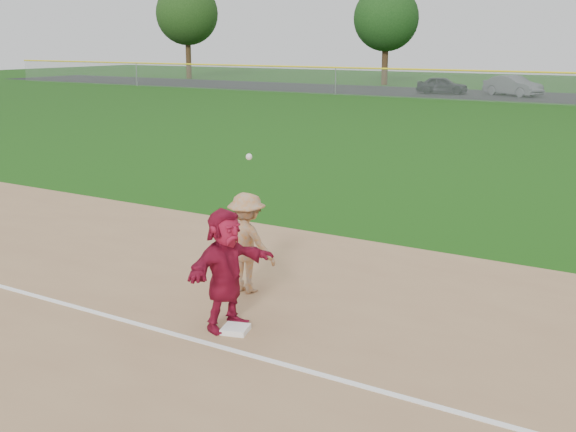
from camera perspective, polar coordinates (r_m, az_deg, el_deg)
The scene contains 9 objects.
ground at distance 10.63m, azimuth -4.35°, elevation -8.47°, with size 160.00×160.00×0.00m, color #17490E.
foul_line at distance 10.04m, azimuth -7.09°, elevation -9.76°, with size 60.00×0.10×0.01m, color white.
first_base at distance 10.27m, azimuth -4.17°, elevation -8.92°, with size 0.35×0.35×0.08m, color white.
base_runner at distance 10.17m, azimuth -4.97°, elevation -4.19°, with size 1.61×0.51×1.74m, color maroon.
car_left at distance 56.52m, azimuth 12.11°, elevation 10.08°, with size 1.53×3.80×1.29m, color black.
car_mid at distance 55.68m, azimuth 17.35°, elevation 9.80°, with size 1.55×4.44×1.46m, color #56585E.
first_base_play at distance 11.62m, azimuth -3.26°, elevation -2.13°, with size 1.10×1.00×2.39m.
tree_0 at distance 77.99m, azimuth -7.98°, elevation 15.54°, with size 6.40×6.40×9.81m.
tree_1 at distance 67.00m, azimuth 7.77°, elevation 15.21°, with size 5.80×5.80×8.75m.
Camera 1 is at (5.89, -7.89, 4.02)m, focal length 45.00 mm.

